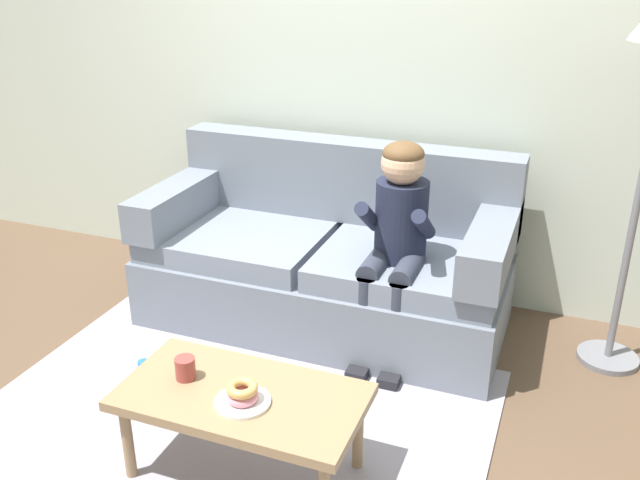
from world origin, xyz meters
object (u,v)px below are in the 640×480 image
couch (328,261)px  person_child (397,231)px  donut (242,396)px  mug (185,368)px  toy_controller (158,369)px  coffee_table (242,402)px

couch → person_child: person_child is taller
person_child → donut: size_ratio=9.18×
couch → mug: size_ratio=21.60×
person_child → toy_controller: 1.36m
couch → donut: bearing=-82.8°
toy_controller → couch: bearing=89.4°
donut → toy_controller: donut is taller
couch → mug: 1.30m
coffee_table → person_child: bearing=74.8°
person_child → donut: person_child is taller
person_child → toy_controller: bearing=-148.3°
mug → toy_controller: bearing=135.7°
donut → toy_controller: 1.00m
toy_controller → person_child: bearing=65.9°
coffee_table → person_child: (0.30, 1.09, 0.33)m
coffee_table → toy_controller: (-0.72, 0.47, -0.31)m
couch → donut: (0.17, -1.36, 0.07)m
couch → person_child: 0.58m
coffee_table → mug: (-0.25, 0.01, 0.09)m
couch → coffee_table: (0.14, -1.30, -0.01)m
couch → mug: couch is taller
couch → toy_controller: size_ratio=8.60×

